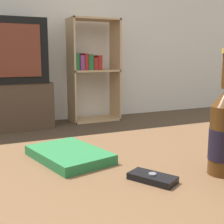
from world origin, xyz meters
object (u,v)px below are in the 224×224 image
object	(u,v)px
television	(0,51)
cell_phone	(152,178)
table_book	(69,155)
bookshelf	(92,68)
tv_stand	(3,106)

from	to	relation	value
television	cell_phone	distance (m)	2.83
television	table_book	size ratio (longest dim) A/B	3.62
cell_phone	bookshelf	bearing A→B (deg)	42.01
television	table_book	bearing A→B (deg)	-91.77
television	bookshelf	distance (m)	1.02
cell_phone	table_book	bearing A→B (deg)	89.61
table_book	tv_stand	bearing A→B (deg)	74.81
television	cell_phone	xyz separation A→B (m)	(0.04, -2.82, -0.30)
cell_phone	tv_stand	bearing A→B (deg)	61.23
tv_stand	bookshelf	size ratio (longest dim) A/B	0.83
cell_phone	television	bearing A→B (deg)	61.23
television	cell_phone	size ratio (longest dim) A/B	8.08
tv_stand	television	bearing A→B (deg)	-90.00
bookshelf	table_book	world-z (taller)	bookshelf
television	table_book	xyz separation A→B (m)	(-0.08, -2.61, -0.30)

